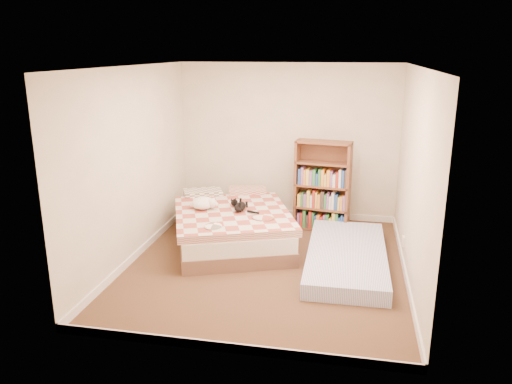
% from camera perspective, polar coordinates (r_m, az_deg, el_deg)
% --- Properties ---
extents(room, '(3.51, 4.01, 2.51)m').
position_cam_1_polar(room, '(6.16, 1.23, 1.94)').
color(room, '#492E1F').
rests_on(room, ground).
extents(bed, '(2.14, 2.51, 0.57)m').
position_cam_1_polar(bed, '(7.24, -2.77, -3.67)').
color(bed, brown).
rests_on(bed, room).
extents(bookshelf, '(0.87, 0.39, 1.39)m').
position_cam_1_polar(bookshelf, '(7.70, 7.55, -0.51)').
color(bookshelf, '#54331D').
rests_on(bookshelf, room).
extents(floor_mattress, '(1.01, 2.21, 0.20)m').
position_cam_1_polar(floor_mattress, '(6.63, 10.31, -7.29)').
color(floor_mattress, '#7988CA').
rests_on(floor_mattress, room).
extents(black_cat, '(0.33, 0.56, 0.13)m').
position_cam_1_polar(black_cat, '(7.03, -1.76, -1.61)').
color(black_cat, black).
rests_on(black_cat, bed).
extents(white_dog, '(0.45, 0.46, 0.17)m').
position_cam_1_polar(white_dog, '(7.10, -6.03, -1.28)').
color(white_dog, white).
rests_on(white_dog, bed).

